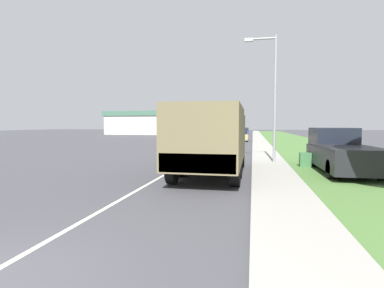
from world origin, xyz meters
TOP-DOWN VIEW (x-y plane):
  - ground_plane at (0.00, 40.00)m, footprint 180.00×180.00m
  - lane_centre_stripe at (0.00, 40.00)m, footprint 0.12×120.00m
  - sidewalk_right at (4.50, 40.00)m, footprint 1.80×120.00m
  - grass_strip_right at (8.90, 40.00)m, footprint 7.00×120.00m
  - military_truck at (1.95, 9.71)m, footprint 2.53×7.26m
  - car_nearest_ahead at (-1.68, 21.92)m, footprint 1.79×4.34m
  - car_second_ahead at (2.09, 36.95)m, footprint 1.89×4.55m
  - car_third_ahead at (-1.41, 50.31)m, footprint 1.84×4.41m
  - car_fourth_ahead at (1.89, 64.52)m, footprint 1.78×4.14m
  - pickup_truck at (7.48, 11.81)m, footprint 2.02×5.73m
  - lamp_post at (4.53, 13.76)m, footprint 1.69×0.24m
  - utility_box at (6.20, 12.89)m, footprint 0.55×0.45m
  - building_distant at (-19.90, 63.51)m, footprint 17.20×12.86m

SIDE VIEW (x-z plane):
  - ground_plane at x=0.00m, z-range 0.00..0.00m
  - lane_centre_stripe at x=0.00m, z-range 0.00..0.00m
  - grass_strip_right at x=8.90m, z-range 0.00..0.02m
  - sidewalk_right at x=4.50m, z-range 0.00..0.12m
  - utility_box at x=6.20m, z-range 0.02..0.72m
  - car_nearest_ahead at x=-1.68m, z-range -0.06..1.36m
  - car_fourth_ahead at x=1.89m, z-range -0.07..1.43m
  - car_third_ahead at x=-1.41m, z-range -0.08..1.53m
  - car_second_ahead at x=2.09m, z-range -0.09..1.55m
  - pickup_truck at x=7.48m, z-range -0.06..1.88m
  - military_truck at x=1.95m, z-range 0.20..3.01m
  - building_distant at x=-19.90m, z-range 0.03..5.12m
  - lamp_post at x=4.53m, z-range 0.78..7.44m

